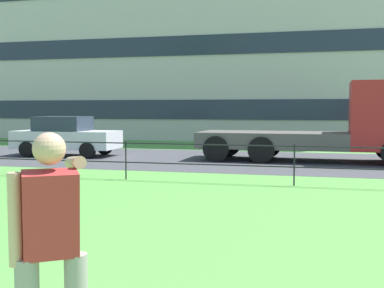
{
  "coord_description": "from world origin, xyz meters",
  "views": [
    {
      "loc": [
        2.75,
        1.15,
        1.85
      ],
      "look_at": [
        0.81,
        8.64,
        1.29
      ],
      "focal_mm": 46.58,
      "sensor_mm": 36.0,
      "label": 1
    }
  ],
  "objects_px": {
    "person_thrower": "(51,247)",
    "flatbed_truck_far_right": "(337,127)",
    "apartment_building_background": "(194,3)",
    "car_white_left": "(66,136)"
  },
  "relations": [
    {
      "from": "person_thrower",
      "to": "flatbed_truck_far_right",
      "type": "relative_size",
      "value": 0.23
    },
    {
      "from": "person_thrower",
      "to": "apartment_building_background",
      "type": "height_order",
      "value": "apartment_building_background"
    },
    {
      "from": "apartment_building_background",
      "to": "person_thrower",
      "type": "bearing_deg",
      "value": -77.46
    },
    {
      "from": "apartment_building_background",
      "to": "flatbed_truck_far_right",
      "type": "bearing_deg",
      "value": -60.44
    },
    {
      "from": "flatbed_truck_far_right",
      "to": "person_thrower",
      "type": "bearing_deg",
      "value": -98.72
    },
    {
      "from": "car_white_left",
      "to": "flatbed_truck_far_right",
      "type": "distance_m",
      "value": 10.16
    },
    {
      "from": "person_thrower",
      "to": "apartment_building_background",
      "type": "bearing_deg",
      "value": 102.54
    },
    {
      "from": "person_thrower",
      "to": "apartment_building_background",
      "type": "xyz_separation_m",
      "value": [
        -6.9,
        31.02,
        8.22
      ]
    },
    {
      "from": "person_thrower",
      "to": "car_white_left",
      "type": "bearing_deg",
      "value": 118.43
    },
    {
      "from": "person_thrower",
      "to": "apartment_building_background",
      "type": "relative_size",
      "value": 0.05
    }
  ]
}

